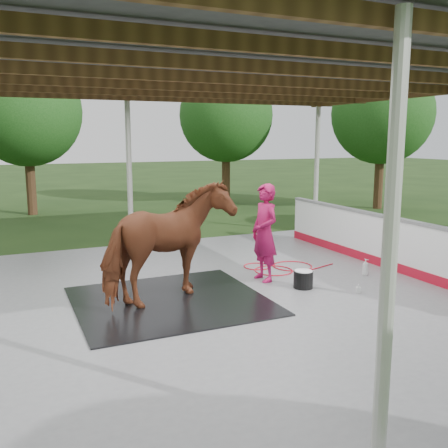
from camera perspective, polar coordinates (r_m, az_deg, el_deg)
name	(u,v)px	position (r m, az deg, el deg)	size (l,w,h in m)	color
ground	(196,302)	(8.94, -3.24, -8.89)	(100.00, 100.00, 0.00)	#1E3814
concrete_slab	(196,301)	(8.93, -3.24, -8.73)	(12.00, 10.00, 0.05)	slate
pavilion_structure	(194,69)	(8.53, -3.51, 17.22)	(12.60, 10.60, 4.05)	beige
dasher_board	(398,246)	(11.20, 19.31, -2.43)	(0.16, 8.00, 1.15)	#AC0E22
tree_belt	(192,86)	(9.45, -3.72, 15.42)	(28.00, 28.00, 5.80)	#382314
rubber_mat	(170,301)	(8.84, -6.16, -8.71)	(3.22, 3.02, 0.02)	black
horse	(169,243)	(8.57, -6.29, -2.16)	(1.10, 2.41, 2.04)	brown
handler	(265,233)	(9.86, 4.67, -0.99)	(0.71, 0.46, 1.93)	#AB124D
wash_bucket	(303,279)	(9.62, 9.05, -6.22)	(0.37, 0.37, 0.34)	black
soap_bottle_a	(365,267)	(10.77, 15.85, -4.76)	(0.13, 0.13, 0.34)	silver
soap_bottle_b	(358,289)	(9.55, 15.10, -7.14)	(0.08, 0.08, 0.17)	#338CD8
hose_coil	(279,268)	(11.00, 6.28, -4.99)	(1.96, 1.21, 0.02)	red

